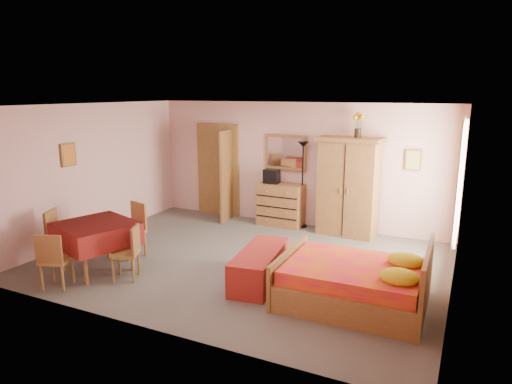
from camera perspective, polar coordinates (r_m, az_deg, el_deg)
The scene contains 23 objects.
floor at distance 7.83m, azimuth -1.63°, elevation -8.60°, with size 6.50×6.50×0.00m, color #5F5A54.
ceiling at distance 7.31m, azimuth -1.75°, elevation 10.77°, with size 6.50×6.50×0.00m, color brown.
wall_back at distance 9.72m, azimuth 5.09°, elevation 3.46°, with size 6.50×0.10×2.60m, color beige.
wall_front at distance 5.43m, azimuth -13.89°, elevation -4.13°, with size 6.50×0.10×2.60m, color beige.
wall_left at distance 9.38m, azimuth -19.63°, elevation 2.45°, with size 0.10×5.00×2.60m, color beige.
wall_right at distance 6.67m, azimuth 24.00°, elevation -1.78°, with size 0.10×5.00×2.60m, color beige.
doorway at distance 10.54m, azimuth -4.71°, elevation 2.66°, with size 1.06×0.12×2.15m, color #9E6B35.
window at distance 7.81m, azimuth 24.13°, elevation 1.30°, with size 0.08×1.40×1.95m, color white.
picture_left at distance 8.90m, azimuth -22.41°, elevation 4.33°, with size 0.04×0.32×0.42m, color orange.
picture_back at distance 9.11m, azimuth 19.06°, elevation 3.80°, with size 0.30×0.04×0.40m, color #D8BF59.
chest_of_drawers at distance 9.74m, azimuth 3.12°, elevation -1.58°, with size 0.96×0.48×0.90m, color #A36937.
wall_mirror at distance 9.73m, azimuth 3.67°, elevation 4.98°, with size 0.95×0.05×0.75m, color silver.
stereo at distance 9.69m, azimuth 1.97°, elevation 1.98°, with size 0.32×0.23×0.30m, color black.
floor_lamp at distance 9.55m, azimuth 5.81°, elevation 0.88°, with size 0.23×0.23×1.81m, color black.
wardrobe at distance 9.15m, azimuth 11.50°, elevation 0.63°, with size 1.24×0.64×1.95m, color #A16A36.
sunflower_vase at distance 8.99m, azimuth 12.65°, elevation 8.17°, with size 0.19×0.19×0.47m, color gold.
bed at distance 6.36m, azimuth 12.07°, elevation -9.68°, with size 1.94×1.53×0.90m, color red.
bench at distance 6.95m, azimuth 0.51°, elevation -9.24°, with size 0.55×1.48×0.49m, color maroon.
dining_table at distance 7.73m, azimuth -19.25°, elevation -6.49°, with size 1.08×1.08×0.79m, color maroon.
chair_south at distance 7.31m, azimuth -23.70°, elevation -7.73°, with size 0.39×0.39×0.85m, color #AF7B3B.
chair_north at distance 8.19m, azimuth -15.47°, elevation -4.66°, with size 0.42×0.42×0.93m, color #A66A38.
chair_west at distance 8.24m, azimuth -22.94°, elevation -5.21°, with size 0.41×0.41×0.91m, color #935F32.
chair_east at distance 7.28m, azimuth -16.03°, elevation -7.32°, with size 0.38×0.38×0.83m, color olive.
Camera 1 is at (3.36, -6.49, 2.82)m, focal length 32.00 mm.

